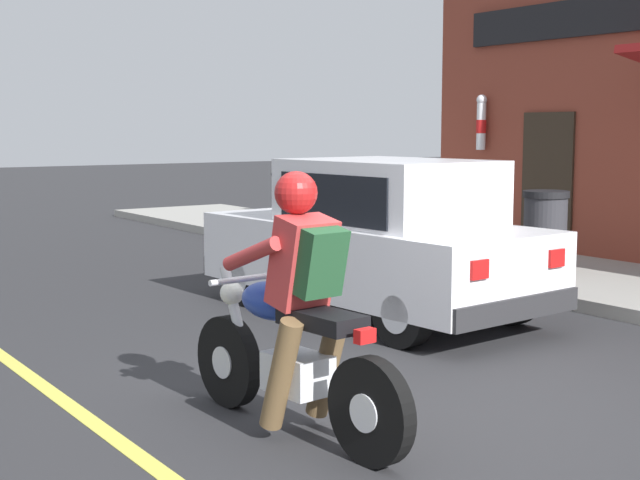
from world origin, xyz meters
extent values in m
plane|color=#2B2B2D|center=(0.00, 0.00, 0.00)|extent=(80.00, 80.00, 0.00)
cube|color=#9E9B93|center=(4.83, 3.00, 0.07)|extent=(2.60, 22.00, 0.14)
cube|color=#D1C64C|center=(-1.80, 3.00, 0.00)|extent=(0.12, 19.80, 0.01)
cube|color=#2D2319|center=(6.11, 4.38, 1.05)|extent=(0.04, 0.90, 2.10)
cylinder|color=white|center=(6.03, 5.62, 1.90)|extent=(0.14, 0.14, 0.70)
cylinder|color=red|center=(6.03, 5.62, 1.90)|extent=(0.15, 0.15, 0.20)
sphere|color=silver|center=(6.03, 5.62, 2.30)|extent=(0.16, 0.16, 0.16)
cylinder|color=black|center=(-0.91, 1.06, 0.31)|extent=(0.15, 0.63, 0.62)
cylinder|color=silver|center=(-0.91, 1.06, 0.31)|extent=(0.14, 0.23, 0.22)
cylinder|color=black|center=(-0.79, -0.33, 0.31)|extent=(0.15, 0.63, 0.62)
cylinder|color=silver|center=(-0.79, -0.33, 0.31)|extent=(0.14, 0.23, 0.22)
cube|color=silver|center=(-0.85, 0.31, 0.39)|extent=(0.31, 0.42, 0.24)
ellipsoid|color=#1E3899|center=(-0.87, 0.56, 0.80)|extent=(0.34, 0.54, 0.24)
cube|color=black|center=(-0.83, 0.08, 0.76)|extent=(0.31, 0.58, 0.10)
cylinder|color=silver|center=(-0.90, 0.96, 0.62)|extent=(0.10, 0.33, 0.68)
cylinder|color=silver|center=(-0.89, 0.84, 0.91)|extent=(0.56, 0.09, 0.04)
sphere|color=silver|center=(-0.91, 1.01, 0.79)|extent=(0.16, 0.16, 0.16)
cylinder|color=silver|center=(-0.65, -0.07, 0.29)|extent=(0.13, 0.55, 0.08)
cube|color=red|center=(-0.80, -0.28, 0.73)|extent=(0.12, 0.07, 0.08)
cylinder|color=brown|center=(-1.02, 0.23, 0.43)|extent=(0.17, 0.36, 0.71)
cylinder|color=brown|center=(-0.66, 0.26, 0.43)|extent=(0.17, 0.36, 0.71)
cube|color=#B23333|center=(-0.84, 0.26, 1.08)|extent=(0.37, 0.36, 0.57)
cylinder|color=#B23333|center=(-1.06, 0.49, 1.12)|extent=(0.13, 0.53, 0.26)
cylinder|color=#B23333|center=(-0.67, 0.52, 1.12)|extent=(0.13, 0.53, 0.26)
sphere|color=#A51919|center=(-0.85, 0.32, 1.49)|extent=(0.26, 0.26, 0.26)
cube|color=#1E4728|center=(-0.83, 0.10, 1.10)|extent=(0.30, 0.26, 0.42)
cylinder|color=black|center=(0.94, 4.02, 0.30)|extent=(0.22, 0.61, 0.60)
cylinder|color=silver|center=(0.94, 4.02, 0.30)|extent=(0.22, 0.34, 0.33)
cylinder|color=black|center=(2.38, 4.12, 0.30)|extent=(0.22, 0.61, 0.60)
cylinder|color=silver|center=(2.38, 4.12, 0.30)|extent=(0.22, 0.34, 0.33)
cylinder|color=black|center=(1.10, 1.63, 0.30)|extent=(0.22, 0.61, 0.60)
cylinder|color=silver|center=(1.10, 1.63, 0.30)|extent=(0.22, 0.34, 0.33)
cylinder|color=black|center=(2.54, 1.72, 0.30)|extent=(0.22, 0.61, 0.60)
cylinder|color=silver|center=(2.54, 1.72, 0.30)|extent=(0.22, 0.34, 0.33)
cube|color=silver|center=(1.74, 2.87, 0.60)|extent=(1.89, 3.80, 0.70)
cube|color=silver|center=(1.76, 2.62, 1.24)|extent=(1.56, 1.99, 0.66)
cube|color=black|center=(1.70, 3.49, 1.19)|extent=(1.35, 0.44, 0.51)
cube|color=black|center=(1.03, 2.57, 1.22)|extent=(0.13, 1.52, 0.46)
cube|color=black|center=(2.48, 2.67, 1.22)|extent=(0.13, 1.52, 0.46)
cube|color=silver|center=(1.11, 4.69, 0.72)|extent=(0.24, 0.06, 0.14)
cube|color=red|center=(1.36, 0.98, 0.74)|extent=(0.20, 0.05, 0.16)
cube|color=silver|center=(2.12, 4.76, 0.72)|extent=(0.24, 0.06, 0.14)
cube|color=red|center=(2.37, 1.05, 0.74)|extent=(0.20, 0.05, 0.16)
cube|color=#28282B|center=(1.62, 4.70, 0.35)|extent=(1.61, 0.23, 0.20)
cube|color=#28282B|center=(1.86, 1.05, 0.35)|extent=(1.61, 0.23, 0.20)
cylinder|color=#2D2D33|center=(4.67, 3.16, 0.59)|extent=(0.52, 0.52, 0.90)
cylinder|color=black|center=(4.67, 3.16, 1.08)|extent=(0.56, 0.56, 0.08)
camera|label=1|loc=(-3.77, -4.09, 1.87)|focal=50.00mm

